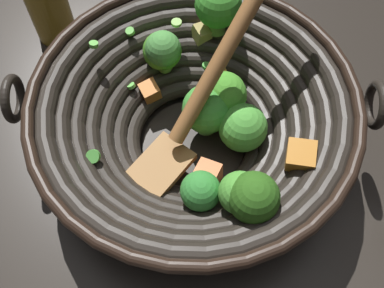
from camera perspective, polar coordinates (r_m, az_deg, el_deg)
name	(u,v)px	position (r m, az deg, el deg)	size (l,w,h in m)	color
ground_plane	(194,147)	(0.58, 0.19, -0.42)	(4.00, 4.00, 0.00)	#28231E
wok	(196,117)	(0.52, 0.47, 3.44)	(0.40, 0.37, 0.24)	black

